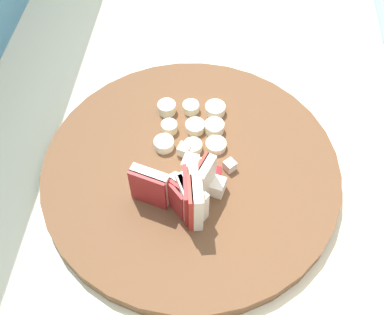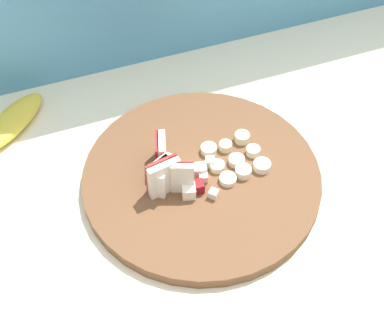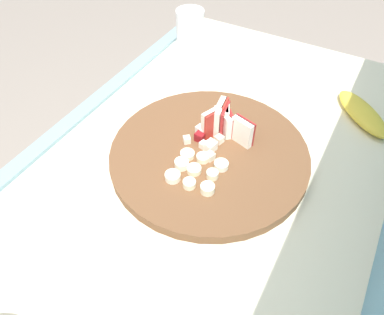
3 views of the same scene
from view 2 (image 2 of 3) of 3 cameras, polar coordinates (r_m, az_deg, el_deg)
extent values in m
cube|color=beige|center=(1.31, 4.97, -13.04)|extent=(1.31, 0.69, 0.86)
cube|color=#4C8EB2|center=(1.30, -0.83, 5.89)|extent=(2.40, 0.04, 1.38)
cylinder|color=brown|center=(0.91, 1.14, -2.34)|extent=(0.41, 0.41, 0.02)
cube|color=#B22D23|center=(0.86, -1.01, -1.85)|extent=(0.04, 0.02, 0.06)
cube|color=beige|center=(0.86, -1.02, -2.22)|extent=(0.04, 0.02, 0.06)
cube|color=#A32323|center=(0.86, -3.03, -1.77)|extent=(0.05, 0.01, 0.06)
cube|color=#EFE5CC|center=(0.86, -2.83, -2.07)|extent=(0.05, 0.02, 0.06)
cube|color=#B22D23|center=(0.86, -3.71, -2.05)|extent=(0.04, 0.01, 0.07)
cube|color=#EFE5CC|center=(0.85, -3.46, -2.42)|extent=(0.04, 0.02, 0.07)
cube|color=#A32323|center=(0.87, -3.62, -1.59)|extent=(0.04, 0.02, 0.06)
cube|color=#EFE5CC|center=(0.86, -3.29, -1.86)|extent=(0.04, 0.03, 0.06)
cube|color=#A32323|center=(0.88, -3.47, -1.24)|extent=(0.03, 0.03, 0.05)
cube|color=white|center=(0.88, -3.00, -1.43)|extent=(0.04, 0.04, 0.05)
cube|color=#A32323|center=(0.87, -3.40, -1.94)|extent=(0.03, 0.05, 0.05)
cube|color=white|center=(0.87, -2.92, -2.04)|extent=(0.04, 0.05, 0.05)
cube|color=#A32323|center=(0.90, -3.75, 0.59)|extent=(0.02, 0.05, 0.06)
cube|color=white|center=(0.90, -3.24, 0.62)|extent=(0.03, 0.05, 0.06)
cube|color=white|center=(0.89, 1.23, -2.16)|extent=(0.02, 0.02, 0.01)
cube|color=white|center=(0.90, 0.86, -1.23)|extent=(0.02, 0.02, 0.02)
cube|color=beige|center=(0.91, 1.96, -0.50)|extent=(0.02, 0.02, 0.02)
cube|color=#EFE5CC|center=(0.89, -1.08, -1.70)|extent=(0.02, 0.02, 0.02)
cube|color=#EFE5CC|center=(0.87, 2.33, -3.92)|extent=(0.02, 0.02, 0.01)
cube|color=beige|center=(0.90, 0.60, -1.23)|extent=(0.02, 0.02, 0.02)
cube|color=white|center=(0.87, -0.35, -3.65)|extent=(0.03, 0.03, 0.02)
cube|color=maroon|center=(0.87, 0.62, -3.16)|extent=(0.02, 0.02, 0.02)
cylinder|color=#F4EAC6|center=(0.89, 3.89, -2.35)|extent=(0.03, 0.03, 0.01)
cylinder|color=white|center=(0.90, 5.54, -1.52)|extent=(0.03, 0.03, 0.02)
cylinder|color=white|center=(0.91, 7.59, -0.86)|extent=(0.03, 0.03, 0.01)
cylinder|color=#F4EAC6|center=(0.91, 2.78, -1.04)|extent=(0.03, 0.03, 0.01)
cylinder|color=beige|center=(0.92, 4.78, -0.26)|extent=(0.03, 0.03, 0.01)
cylinder|color=beige|center=(0.93, 6.34, 0.64)|extent=(0.02, 0.02, 0.01)
cylinder|color=white|center=(0.93, 1.82, 0.88)|extent=(0.03, 0.03, 0.01)
cylinder|color=beige|center=(0.94, 3.62, 1.23)|extent=(0.02, 0.02, 0.01)
cylinder|color=beige|center=(0.95, 5.41, 2.17)|extent=(0.03, 0.03, 0.02)
ellipsoid|color=gold|center=(1.05, -18.92, 3.61)|extent=(0.17, 0.17, 0.03)
camera|label=1|loc=(0.54, -38.29, 20.93)|focal=44.00mm
camera|label=3|loc=(1.05, 27.63, 36.48)|focal=35.03mm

